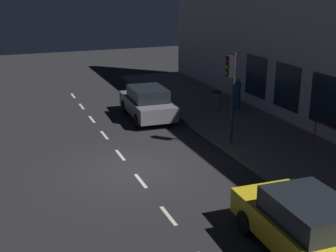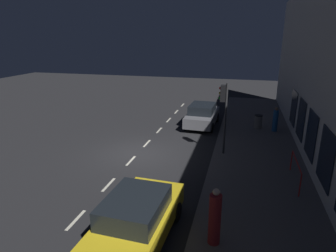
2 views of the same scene
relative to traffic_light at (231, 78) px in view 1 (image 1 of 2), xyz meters
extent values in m
plane|color=#232326|center=(-4.41, -0.87, -2.88)|extent=(60.00, 60.00, 0.00)
cube|color=#5B5654|center=(1.84, -0.87, -2.81)|extent=(4.50, 32.00, 0.15)
cube|color=#192333|center=(4.06, -0.87, -1.08)|extent=(0.04, 1.89, 2.11)
cube|color=#192333|center=(4.06, 1.86, -1.08)|extent=(0.04, 1.89, 2.11)
cube|color=#192333|center=(4.06, 4.58, -1.08)|extent=(0.04, 1.89, 2.11)
cube|color=beige|center=(-4.41, -4.47, -2.88)|extent=(0.12, 1.20, 0.01)
cube|color=beige|center=(-4.41, -1.87, -2.88)|extent=(0.12, 1.20, 0.01)
cube|color=beige|center=(-4.41, 0.73, -2.88)|extent=(0.12, 1.20, 0.01)
cube|color=beige|center=(-4.41, 3.33, -2.88)|extent=(0.12, 1.20, 0.01)
cube|color=beige|center=(-4.41, 5.93, -2.88)|extent=(0.12, 1.20, 0.01)
cube|color=beige|center=(-4.41, 8.53, -2.88)|extent=(0.12, 1.20, 0.01)
cube|color=beige|center=(-4.41, 11.13, -2.88)|extent=(0.12, 1.20, 0.01)
cylinder|color=#2D2D30|center=(0.13, 0.00, -0.86)|extent=(0.11, 0.11, 3.74)
cube|color=black|center=(-0.06, 0.00, 0.49)|extent=(0.26, 0.32, 0.84)
sphere|color=red|center=(-0.20, 0.00, 0.74)|extent=(0.15, 0.15, 0.15)
sphere|color=gold|center=(-0.20, 0.00, 0.49)|extent=(0.15, 0.15, 0.15)
sphere|color=green|center=(-0.20, 0.00, 0.24)|extent=(0.15, 0.15, 0.15)
cube|color=slate|center=(-1.74, 5.19, -2.25)|extent=(2.03, 4.32, 0.70)
cube|color=black|center=(-1.75, 5.02, -1.60)|extent=(1.72, 2.28, 0.60)
cylinder|color=black|center=(-2.54, 6.54, -2.56)|extent=(0.25, 0.65, 0.64)
cylinder|color=black|center=(-0.82, 6.47, -2.56)|extent=(0.25, 0.65, 0.64)
cylinder|color=black|center=(-2.66, 3.92, -2.56)|extent=(0.25, 0.65, 0.64)
cylinder|color=black|center=(-0.94, 3.84, -2.56)|extent=(0.25, 0.65, 0.64)
cube|color=gold|center=(-1.96, -7.45, -2.25)|extent=(2.05, 4.35, 0.70)
cube|color=black|center=(-1.96, -7.62, -1.60)|extent=(1.75, 2.29, 0.60)
cylinder|color=black|center=(-2.79, -6.09, -2.56)|extent=(0.24, 0.65, 0.64)
cylinder|color=black|center=(-1.02, -6.16, -2.56)|extent=(0.24, 0.65, 0.64)
cylinder|color=#1E5189|center=(3.08, 4.66, -2.04)|extent=(0.47, 0.47, 1.39)
sphere|color=#936B4C|center=(3.08, 4.66, -1.23)|extent=(0.22, 0.22, 0.22)
cube|color=#936B4C|center=(3.00, 4.73, -1.23)|extent=(0.07, 0.07, 0.06)
cylinder|color=slate|center=(2.05, 5.05, -2.30)|extent=(0.50, 0.50, 0.85)
cylinder|color=black|center=(2.05, 5.05, -1.85)|extent=(0.52, 0.52, 0.06)
cylinder|color=red|center=(3.31, -1.29, -2.26)|extent=(0.05, 0.05, 0.95)
camera|label=1|loc=(-8.71, -15.40, 3.65)|focal=48.24mm
camera|label=2|loc=(0.90, -14.73, 3.27)|focal=31.29mm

